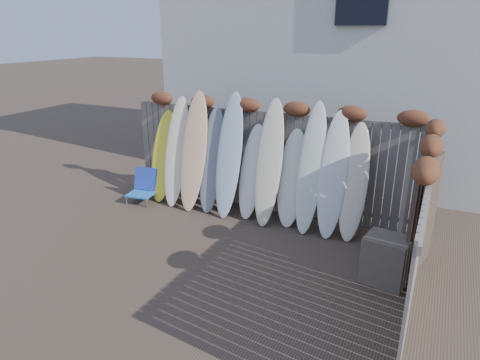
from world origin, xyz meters
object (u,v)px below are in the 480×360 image
at_px(wooden_crate, 386,260).
at_px(surfboard_0, 163,156).
at_px(beach_chair, 143,186).
at_px(lattice_panel, 423,217).

bearing_deg(wooden_crate, surfboard_0, 164.33).
bearing_deg(wooden_crate, beach_chair, 168.89).
distance_m(beach_chair, lattice_panel, 5.54).
bearing_deg(lattice_panel, wooden_crate, -112.25).
bearing_deg(lattice_panel, surfboard_0, -175.05).
height_order(beach_chair, surfboard_0, surfboard_0).
bearing_deg(lattice_panel, beach_chair, -171.05).
height_order(wooden_crate, surfboard_0, surfboard_0).
xyz_separation_m(beach_chair, wooden_crate, (5.10, -1.00, 0.03)).
bearing_deg(beach_chair, wooden_crate, -11.11).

